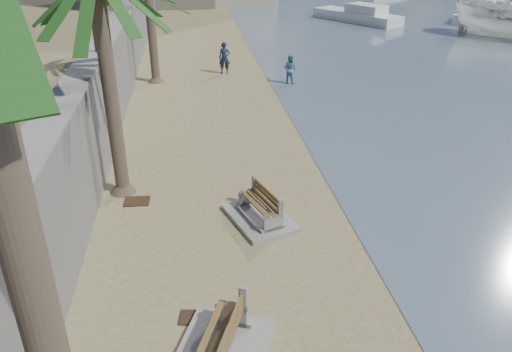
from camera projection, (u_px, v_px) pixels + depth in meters
seawall at (125, 53)px, 24.29m from camera, size 0.45×70.00×3.50m
wall_cap at (120, 15)px, 23.49m from camera, size 0.80×70.00×0.12m
bench_near at (219, 344)px, 9.13m from camera, size 2.41×2.86×1.02m
bench_far at (260, 208)px, 13.67m from camera, size 2.05×2.48×0.89m
person_a at (224, 56)px, 27.17m from camera, size 0.75×0.54×1.95m
person_b at (290, 67)px, 25.52m from camera, size 1.00×0.98×1.65m
yacht_near at (489, 14)px, 44.16m from camera, size 9.89×9.98×1.50m
yacht_far at (356, 17)px, 42.48m from camera, size 6.21×8.14×1.50m
debris_c at (137, 201)px, 14.75m from camera, size 0.77×0.63×0.03m
debris_d at (188, 317)px, 10.37m from camera, size 0.42×0.50×0.03m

